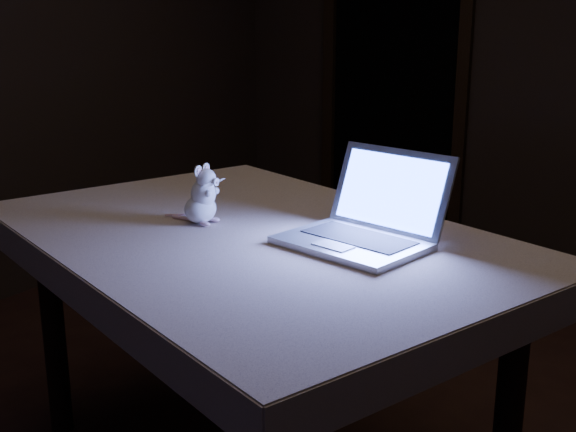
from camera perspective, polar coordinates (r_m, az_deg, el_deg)
The scene contains 6 objects.
back_wall at distance 4.60m, azimuth 21.26°, elevation 12.45°, with size 4.50×0.04×2.60m, color black.
doorway at distance 4.98m, azimuth 8.39°, elevation 10.74°, with size 1.06×0.36×2.13m, color black, non-canonical shape.
table at distance 2.31m, azimuth -2.80°, elevation -11.40°, with size 1.56×1.00×0.84m, color black, non-canonical shape.
tablecloth at distance 2.18m, azimuth -3.72°, elevation -2.36°, with size 1.67×1.11×0.10m, color beige, non-canonical shape.
laptop at distance 1.97m, azimuth 5.09°, elevation 1.18°, with size 0.38×0.34×0.26m, color #ACADB1, non-canonical shape.
plush_mouse at distance 2.22m, azimuth -6.98°, elevation 1.73°, with size 0.13×0.13×0.18m, color white, non-canonical shape.
Camera 1 is at (1.02, -1.98, 1.46)m, focal length 45.00 mm.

